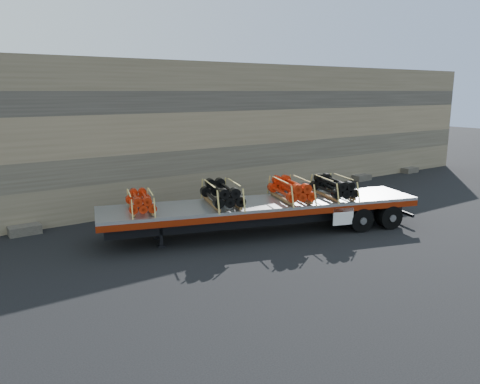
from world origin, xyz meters
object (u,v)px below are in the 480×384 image
(bundle_midrear, at_px, (291,190))
(bundle_rear, at_px, (333,187))
(bundle_midfront, at_px, (222,194))
(bundle_front, at_px, (140,202))
(trailer, at_px, (262,217))

(bundle_midrear, height_order, bundle_rear, bundle_midrear)
(bundle_midfront, distance_m, bundle_rear, 4.82)
(bundle_midfront, bearing_deg, bundle_front, -180.00)
(trailer, height_order, bundle_midfront, bundle_midfront)
(bundle_front, height_order, bundle_midfront, bundle_midfront)
(bundle_midrear, bearing_deg, bundle_midfront, -180.00)
(bundle_front, distance_m, bundle_midfront, 3.10)
(bundle_midfront, xyz_separation_m, bundle_midrear, (2.76, -0.87, -0.01))
(bundle_midrear, xyz_separation_m, bundle_rear, (1.84, -0.58, -0.01))
(trailer, distance_m, bundle_rear, 3.30)
(trailer, bearing_deg, bundle_midrear, 0.00)
(trailer, xyz_separation_m, bundle_front, (-4.56, 1.44, 0.97))
(trailer, bearing_deg, bundle_front, 180.00)
(trailer, relative_size, bundle_rear, 5.81)
(bundle_midrear, relative_size, bundle_rear, 1.04)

